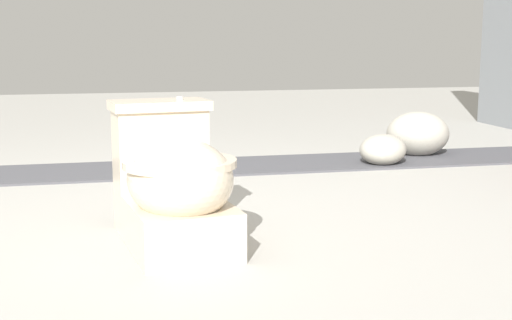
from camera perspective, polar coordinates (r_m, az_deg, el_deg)
The scene contains 5 objects.
ground_plane at distance 2.77m, azimuth -6.64°, elevation -5.76°, with size 14.00×14.00×0.00m, color #A8A59E.
gravel_strip at distance 4.11m, azimuth -1.67°, elevation -0.48°, with size 0.56×8.00×0.01m, color #4C4C51.
toilet at distance 2.55m, azimuth -6.56°, elevation -2.03°, with size 0.67×0.45×0.52m.
boulder_near at distance 4.22m, azimuth 10.12°, elevation 0.81°, with size 0.31×0.27×0.18m, color #ADA899.
boulder_far at distance 4.58m, azimuth 12.81°, elevation 2.05°, with size 0.39×0.35×0.28m, color #ADA899.
Camera 1 is at (2.66, -0.27, 0.74)m, focal length 50.00 mm.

